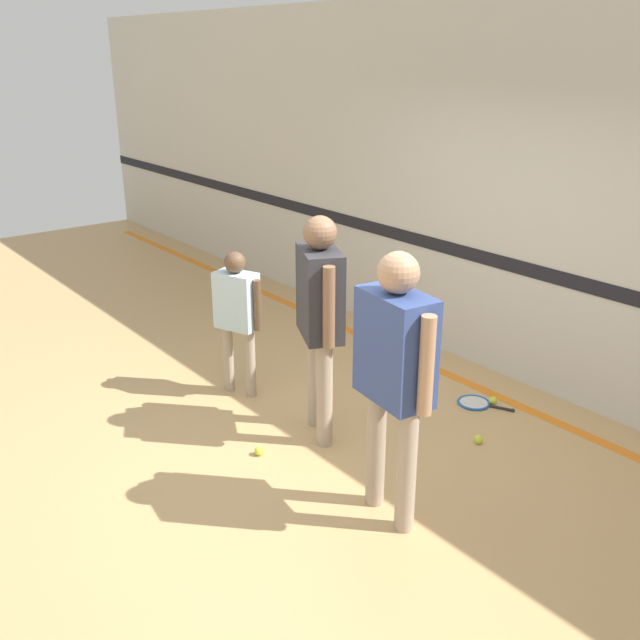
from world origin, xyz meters
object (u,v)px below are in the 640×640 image
at_px(person_student_right, 395,361).
at_px(tennis_ball_stray_left, 478,439).
at_px(tennis_ball_near_instructor, 259,451).
at_px(tennis_ball_by_spare_racket, 493,400).
at_px(person_instructor, 320,305).
at_px(racket_spare_on_floor, 476,403).
at_px(person_student_left, 237,308).

bearing_deg(person_student_right, tennis_ball_stray_left, -71.57).
height_order(tennis_ball_near_instructor, tennis_ball_by_spare_racket, same).
relative_size(person_instructor, tennis_ball_stray_left, 25.60).
bearing_deg(tennis_ball_stray_left, tennis_ball_by_spare_racket, 119.52).
xyz_separation_m(person_instructor, tennis_ball_stray_left, (0.85, 0.83, -1.01)).
bearing_deg(person_instructor, racket_spare_on_floor, 98.03).
bearing_deg(racket_spare_on_floor, person_instructor, -133.67).
distance_m(racket_spare_on_floor, tennis_ball_near_instructor, 1.90).
height_order(person_instructor, racket_spare_on_floor, person_instructor).
bearing_deg(racket_spare_on_floor, tennis_ball_by_spare_racket, 26.74).
bearing_deg(racket_spare_on_floor, person_student_left, -160.27).
bearing_deg(tennis_ball_by_spare_racket, person_instructor, -110.02).
xyz_separation_m(tennis_ball_near_instructor, tennis_ball_stray_left, (0.88, 1.37, 0.00)).
height_order(person_instructor, tennis_ball_by_spare_racket, person_instructor).
bearing_deg(person_instructor, tennis_ball_stray_left, 70.66).
height_order(person_student_right, tennis_ball_by_spare_racket, person_student_right).
relative_size(person_student_left, person_student_right, 0.72).
bearing_deg(racket_spare_on_floor, tennis_ball_stray_left, -74.22).
height_order(person_student_left, person_student_right, person_student_right).
xyz_separation_m(person_instructor, person_student_left, (-0.97, -0.10, -0.28)).
xyz_separation_m(person_instructor, person_student_right, (1.06, -0.29, 0.02)).
bearing_deg(person_student_left, racket_spare_on_floor, 23.63).
relative_size(person_instructor, tennis_ball_near_instructor, 25.60).
distance_m(racket_spare_on_floor, tennis_ball_by_spare_racket, 0.14).
height_order(person_student_left, tennis_ball_near_instructor, person_student_left).
height_order(tennis_ball_by_spare_racket, tennis_ball_stray_left, same).
bearing_deg(person_student_left, person_instructor, -15.79).
height_order(racket_spare_on_floor, tennis_ball_by_spare_racket, tennis_ball_by_spare_racket).
bearing_deg(person_instructor, tennis_ball_by_spare_racket, 96.26).
relative_size(person_student_left, tennis_ball_by_spare_racket, 18.84).
height_order(tennis_ball_near_instructor, tennis_ball_stray_left, same).
distance_m(person_instructor, racket_spare_on_floor, 1.72).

